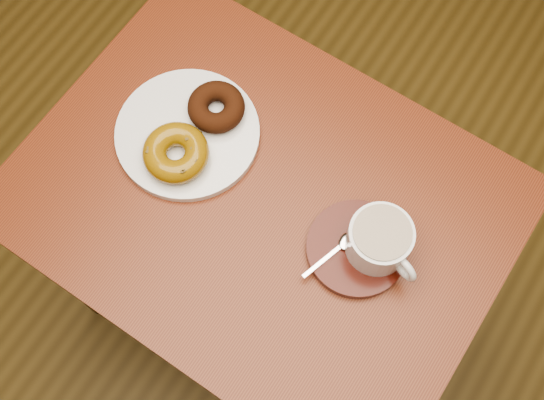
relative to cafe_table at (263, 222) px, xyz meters
The scene contains 8 objects.
ground 0.62m from the cafe_table, behind, with size 6.00×6.00×0.00m, color brown.
cafe_table is the anchor object (origin of this frame).
donut_plate 0.21m from the cafe_table, behind, with size 0.24×0.24×0.01m, color silver.
donut_cinnamon 0.22m from the cafe_table, 149.34° to the left, with size 0.10×0.10×0.04m, color #34170A.
donut_caramel 0.22m from the cafe_table, behind, with size 0.12×0.12×0.04m.
saucer 0.21m from the cafe_table, ahead, with size 0.16×0.16×0.02m, color #390E07.
coffee_cup 0.26m from the cafe_table, ahead, with size 0.13×0.10×0.07m.
teaspoon 0.20m from the cafe_table, ahead, with size 0.04×0.10×0.01m.
Camera 1 is at (0.25, -0.33, 1.76)m, focal length 45.00 mm.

